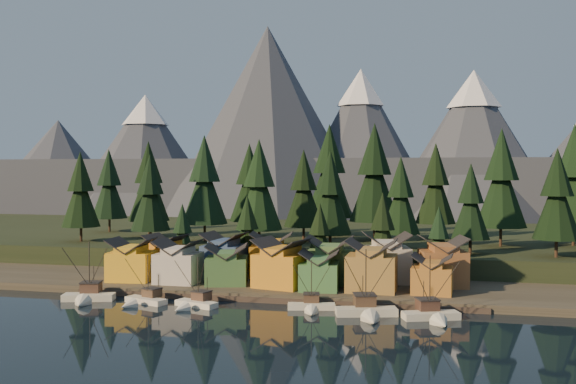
% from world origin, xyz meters
% --- Properties ---
extents(ground, '(500.00, 500.00, 0.00)m').
position_xyz_m(ground, '(0.00, 0.00, 0.00)').
color(ground, black).
rests_on(ground, ground).
extents(shore_strip, '(400.00, 50.00, 1.50)m').
position_xyz_m(shore_strip, '(0.00, 40.00, 0.75)').
color(shore_strip, '#343026').
rests_on(shore_strip, ground).
extents(hillside, '(420.00, 100.00, 6.00)m').
position_xyz_m(hillside, '(0.00, 90.00, 3.00)').
color(hillside, black).
rests_on(hillside, ground).
extents(dock, '(80.00, 4.00, 1.00)m').
position_xyz_m(dock, '(0.00, 16.50, 0.50)').
color(dock, '#483B33').
rests_on(dock, ground).
extents(mountain_ridge, '(560.00, 190.00, 90.00)m').
position_xyz_m(mountain_ridge, '(-4.20, 213.59, 26.06)').
color(mountain_ridge, '#4A505F').
rests_on(mountain_ridge, ground).
extents(boat_0, '(10.44, 11.07, 12.51)m').
position_xyz_m(boat_0, '(-34.27, 8.28, 2.48)').
color(boat_0, beige).
rests_on(boat_0, ground).
extents(boat_1, '(9.21, 9.61, 10.06)m').
position_xyz_m(boat_1, '(-22.94, 8.49, 1.89)').
color(boat_1, silver).
rests_on(boat_1, ground).
extents(boat_2, '(8.81, 9.27, 10.10)m').
position_xyz_m(boat_2, '(-12.55, 7.90, 1.95)').
color(boat_2, white).
rests_on(boat_2, ground).
extents(boat_4, '(9.09, 9.60, 9.86)m').
position_xyz_m(boat_4, '(8.95, 10.64, 1.84)').
color(boat_4, beige).
rests_on(boat_4, ground).
extents(boat_5, '(11.30, 11.85, 12.72)m').
position_xyz_m(boat_5, '(19.26, 7.85, 2.43)').
color(boat_5, beige).
rests_on(boat_5, ground).
extents(boat_6, '(10.22, 10.78, 11.91)m').
position_xyz_m(boat_6, '(30.22, 7.69, 2.32)').
color(boat_6, beige).
rests_on(boat_6, ground).
extents(house_front_0, '(9.77, 9.33, 8.94)m').
position_xyz_m(house_front_0, '(-32.91, 23.84, 6.20)').
color(house_front_0, gold).
rests_on(house_front_0, shore_strip).
extents(house_front_1, '(8.72, 8.38, 8.95)m').
position_xyz_m(house_front_1, '(-22.03, 23.44, 6.20)').
color(house_front_1, beige).
rests_on(house_front_1, shore_strip).
extents(house_front_2, '(10.18, 10.23, 8.17)m').
position_xyz_m(house_front_2, '(-11.68, 24.27, 5.80)').
color(house_front_2, '#406C3A').
rests_on(house_front_2, shore_strip).
extents(house_front_3, '(11.43, 11.10, 9.72)m').
position_xyz_m(house_front_3, '(0.09, 23.84, 6.61)').
color(house_front_3, orange).
rests_on(house_front_3, shore_strip).
extents(house_front_4, '(8.13, 8.68, 7.71)m').
position_xyz_m(house_front_4, '(8.21, 22.34, 5.55)').
color(house_front_4, '#427942').
rests_on(house_front_4, shore_strip).
extents(house_front_5, '(9.55, 8.70, 9.99)m').
position_xyz_m(house_front_5, '(18.30, 23.66, 6.75)').
color(house_front_5, olive).
rests_on(house_front_5, shore_strip).
extents(house_front_6, '(7.97, 7.59, 7.50)m').
position_xyz_m(house_front_6, '(29.85, 23.52, 5.44)').
color(house_front_6, '#A66C2A').
rests_on(house_front_6, shore_strip).
extents(house_back_0, '(9.08, 8.79, 8.95)m').
position_xyz_m(house_back_0, '(-29.21, 33.18, 6.20)').
color(house_back_0, orange).
rests_on(house_back_0, shore_strip).
extents(house_back_1, '(9.07, 9.17, 9.64)m').
position_xyz_m(house_back_1, '(-15.40, 33.59, 6.56)').
color(house_back_1, '#314975').
rests_on(house_back_1, shore_strip).
extents(house_back_2, '(10.44, 9.82, 9.74)m').
position_xyz_m(house_back_2, '(-4.93, 35.22, 6.62)').
color(house_back_2, '#C27D1B').
rests_on(house_back_2, shore_strip).
extents(house_back_3, '(10.05, 9.07, 9.67)m').
position_xyz_m(house_back_3, '(8.92, 30.34, 6.58)').
color(house_back_3, '#4D753F').
rests_on(house_back_3, shore_strip).
extents(house_back_4, '(11.28, 11.00, 10.32)m').
position_xyz_m(house_back_4, '(20.31, 34.27, 6.92)').
color(house_back_4, beige).
rests_on(house_back_4, shore_strip).
extents(house_back_5, '(10.56, 10.64, 10.04)m').
position_xyz_m(house_back_5, '(31.87, 32.29, 6.77)').
color(house_back_5, brown).
rests_on(house_back_5, shore_strip).
extents(tree_hill_0, '(10.32, 10.32, 24.04)m').
position_xyz_m(tree_hill_0, '(-62.00, 52.00, 19.14)').
color(tree_hill_0, '#332319').
rests_on(tree_hill_0, hillside).
extents(tree_hill_1, '(11.75, 11.75, 27.37)m').
position_xyz_m(tree_hill_1, '(-50.00, 68.00, 20.96)').
color(tree_hill_1, '#332319').
rests_on(tree_hill_1, hillside).
extents(tree_hill_2, '(9.94, 9.94, 23.17)m').
position_xyz_m(tree_hill_2, '(-40.00, 48.00, 18.66)').
color(tree_hill_2, '#332319').
rests_on(tree_hill_2, hillside).
extents(tree_hill_3, '(12.23, 12.23, 28.48)m').
position_xyz_m(tree_hill_3, '(-30.00, 60.00, 21.57)').
color(tree_hill_3, '#332319').
rests_on(tree_hill_3, hillside).
extents(tree_hill_4, '(11.47, 11.47, 26.71)m').
position_xyz_m(tree_hill_4, '(-22.00, 75.00, 20.60)').
color(tree_hill_4, '#332319').
rests_on(tree_hill_4, hillside).
extents(tree_hill_5, '(11.48, 11.48, 26.73)m').
position_xyz_m(tree_hill_5, '(-12.00, 50.00, 20.62)').
color(tree_hill_5, '#332319').
rests_on(tree_hill_5, hillside).
extents(tree_hill_6, '(10.55, 10.55, 24.58)m').
position_xyz_m(tree_hill_6, '(-4.00, 65.00, 19.44)').
color(tree_hill_6, '#332319').
rests_on(tree_hill_6, hillside).
extents(tree_hill_7, '(10.22, 10.22, 23.81)m').
position_xyz_m(tree_hill_7, '(6.00, 48.00, 19.02)').
color(tree_hill_7, '#332319').
rests_on(tree_hill_7, hillside).
extents(tree_hill_8, '(13.63, 13.63, 31.76)m').
position_xyz_m(tree_hill_8, '(14.00, 72.00, 23.37)').
color(tree_hill_8, '#332319').
rests_on(tree_hill_8, hillside).
extents(tree_hill_9, '(9.62, 9.62, 22.40)m').
position_xyz_m(tree_hill_9, '(22.00, 55.00, 18.24)').
color(tree_hill_9, '#332319').
rests_on(tree_hill_9, hillside).
extents(tree_hill_10, '(11.42, 11.42, 26.61)m').
position_xyz_m(tree_hill_10, '(30.00, 80.00, 20.55)').
color(tree_hill_10, '#332319').
rests_on(tree_hill_10, hillside).
extents(tree_hill_11, '(8.88, 8.88, 20.69)m').
position_xyz_m(tree_hill_11, '(38.00, 50.00, 17.31)').
color(tree_hill_11, '#332319').
rests_on(tree_hill_11, hillside).
extents(tree_hill_12, '(12.69, 12.69, 29.55)m').
position_xyz_m(tree_hill_12, '(46.00, 66.00, 22.16)').
color(tree_hill_12, '#332319').
rests_on(tree_hill_12, hillside).
extents(tree_hill_13, '(10.29, 10.29, 23.97)m').
position_xyz_m(tree_hill_13, '(56.00, 48.00, 19.10)').
color(tree_hill_13, '#332319').
rests_on(tree_hill_13, hillside).
extents(tree_hill_14, '(13.24, 13.24, 30.84)m').
position_xyz_m(tree_hill_14, '(64.00, 72.00, 22.86)').
color(tree_hill_14, '#332319').
rests_on(tree_hill_14, hillside).
extents(tree_hill_15, '(13.91, 13.91, 32.40)m').
position_xyz_m(tree_hill_15, '(0.00, 82.00, 23.72)').
color(tree_hill_15, '#332319').
rests_on(tree_hill_15, hillside).
extents(tree_hill_16, '(10.96, 10.96, 25.53)m').
position_xyz_m(tree_hill_16, '(-68.00, 78.00, 19.95)').
color(tree_hill_16, '#332319').
rests_on(tree_hill_16, hillside).
extents(tree_shore_0, '(6.74, 6.74, 15.70)m').
position_xyz_m(tree_shore_0, '(-28.00, 40.00, 10.07)').
color(tree_shore_0, '#332319').
rests_on(tree_shore_0, shore_strip).
extents(tree_shore_1, '(7.66, 7.66, 17.84)m').
position_xyz_m(tree_shore_1, '(-12.00, 40.00, 11.24)').
color(tree_shore_1, '#332319').
rests_on(tree_shore_1, shore_strip).
extents(tree_shore_2, '(6.99, 6.99, 16.29)m').
position_xyz_m(tree_shore_2, '(5.00, 40.00, 10.39)').
color(tree_shore_2, '#332319').
rests_on(tree_shore_2, shore_strip).
extents(tree_shore_3, '(8.05, 8.05, 18.76)m').
position_xyz_m(tree_shore_3, '(19.00, 40.00, 11.75)').
color(tree_shore_3, '#332319').
rests_on(tree_shore_3, shore_strip).
extents(tree_shore_4, '(6.82, 6.82, 15.88)m').
position_xyz_m(tree_shore_4, '(31.00, 40.00, 10.17)').
color(tree_shore_4, '#332319').
rests_on(tree_shore_4, shore_strip).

